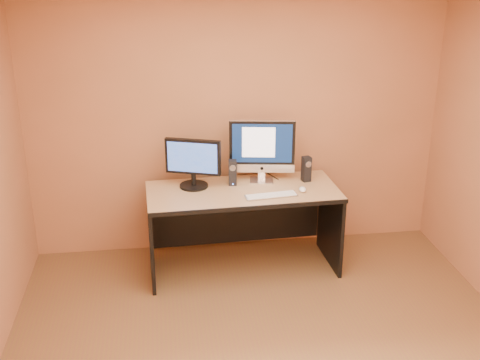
# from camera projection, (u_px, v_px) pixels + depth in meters

# --- Properties ---
(walls) EXTENTS (4.00, 4.00, 2.60)m
(walls) POSITION_uv_depth(u_px,v_px,m) (277.00, 204.00, 3.93)
(walls) COLOR #AA6744
(walls) RESTS_ON ground
(desk) EXTENTS (1.76, 0.82, 0.80)m
(desk) POSITION_uv_depth(u_px,v_px,m) (243.00, 230.00, 5.60)
(desk) COLOR tan
(desk) RESTS_ON ground
(imac) EXTENTS (0.65, 0.32, 0.60)m
(imac) POSITION_uv_depth(u_px,v_px,m) (262.00, 151.00, 5.56)
(imac) COLOR silver
(imac) RESTS_ON desk
(second_monitor) EXTENTS (0.58, 0.42, 0.46)m
(second_monitor) POSITION_uv_depth(u_px,v_px,m) (193.00, 163.00, 5.45)
(second_monitor) COLOR black
(second_monitor) RESTS_ON desk
(speaker_left) EXTENTS (0.08, 0.09, 0.24)m
(speaker_left) POSITION_uv_depth(u_px,v_px,m) (233.00, 173.00, 5.54)
(speaker_left) COLOR black
(speaker_left) RESTS_ON desk
(speaker_right) EXTENTS (0.09, 0.09, 0.24)m
(speaker_right) POSITION_uv_depth(u_px,v_px,m) (306.00, 169.00, 5.63)
(speaker_right) COLOR black
(speaker_right) RESTS_ON desk
(keyboard) EXTENTS (0.48, 0.18, 0.02)m
(keyboard) POSITION_uv_depth(u_px,v_px,m) (271.00, 196.00, 5.31)
(keyboard) COLOR #AFAFB3
(keyboard) RESTS_ON desk
(mouse) EXTENTS (0.08, 0.12, 0.04)m
(mouse) POSITION_uv_depth(u_px,v_px,m) (303.00, 189.00, 5.42)
(mouse) COLOR white
(mouse) RESTS_ON desk
(cable_a) EXTENTS (0.10, 0.23, 0.01)m
(cable_a) POSITION_uv_depth(u_px,v_px,m) (272.00, 176.00, 5.79)
(cable_a) COLOR black
(cable_a) RESTS_ON desk
(cable_b) EXTENTS (0.05, 0.19, 0.01)m
(cable_b) POSITION_uv_depth(u_px,v_px,m) (264.00, 176.00, 5.77)
(cable_b) COLOR black
(cable_b) RESTS_ON desk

